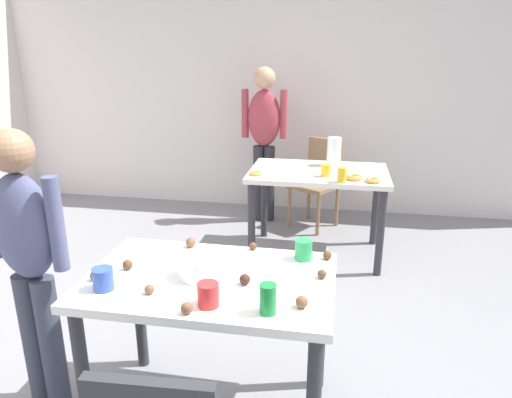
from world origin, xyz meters
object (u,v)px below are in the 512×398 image
(person_girl_near, at_px, (28,253))
(mixing_bowl, at_px, (198,268))
(soda_can, at_px, (268,299))
(dining_table_near, at_px, (210,299))
(dining_table_far, at_px, (318,183))
(pitcher_far, at_px, (334,152))
(chair_far_table, at_px, (319,177))
(person_adult_far, at_px, (264,131))

(person_girl_near, xyz_separation_m, mixing_bowl, (0.78, 0.07, -0.04))
(soda_can, bearing_deg, dining_table_near, 140.68)
(dining_table_near, bearing_deg, dining_table_far, 79.04)
(dining_table_near, height_order, pitcher_far, pitcher_far)
(dining_table_near, relative_size, pitcher_far, 4.53)
(chair_far_table, distance_m, person_girl_near, 3.03)
(dining_table_near, relative_size, mixing_bowl, 6.43)
(person_girl_near, bearing_deg, mixing_bowl, 4.95)
(dining_table_far, relative_size, person_adult_far, 0.73)
(chair_far_table, distance_m, soda_can, 2.96)
(chair_far_table, xyz_separation_m, soda_can, (-0.05, -2.94, 0.31))
(dining_table_far, xyz_separation_m, person_girl_near, (-1.22, -2.05, 0.19))
(dining_table_near, height_order, person_girl_near, person_girl_near)
(person_girl_near, bearing_deg, dining_table_far, 59.30)
(soda_can, bearing_deg, person_girl_near, 171.36)
(dining_table_near, height_order, person_adult_far, person_adult_far)
(dining_table_far, height_order, mixing_bowl, mixing_bowl)
(dining_table_far, bearing_deg, mixing_bowl, -102.32)
(dining_table_near, xyz_separation_m, person_girl_near, (-0.84, -0.08, 0.19))
(chair_far_table, distance_m, person_adult_far, 0.71)
(person_adult_far, height_order, pitcher_far, person_adult_far)
(mixing_bowl, distance_m, pitcher_far, 2.26)
(person_girl_near, height_order, pitcher_far, person_girl_near)
(mixing_bowl, height_order, pitcher_far, pitcher_far)
(dining_table_near, bearing_deg, mixing_bowl, -171.88)
(dining_table_near, bearing_deg, person_adult_far, 94.21)
(dining_table_far, height_order, person_girl_near, person_girl_near)
(mixing_bowl, bearing_deg, pitcher_far, 75.95)
(person_adult_far, bearing_deg, dining_table_near, -85.79)
(person_adult_far, bearing_deg, person_girl_near, -102.73)
(chair_far_table, distance_m, pitcher_far, 0.65)
(person_adult_far, xyz_separation_m, pitcher_far, (0.70, -0.55, -0.06))
(chair_far_table, height_order, pitcher_far, pitcher_far)
(person_adult_far, distance_m, pitcher_far, 0.89)
(dining_table_far, distance_m, person_girl_near, 2.39)
(person_girl_near, bearing_deg, pitcher_far, 59.44)
(person_adult_far, bearing_deg, soda_can, -80.40)
(dining_table_far, height_order, soda_can, soda_can)
(dining_table_far, height_order, chair_far_table, chair_far_table)
(soda_can, distance_m, pitcher_far, 2.44)
(dining_table_near, xyz_separation_m, soda_can, (0.30, -0.25, 0.17))
(mixing_bowl, distance_m, soda_can, 0.43)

